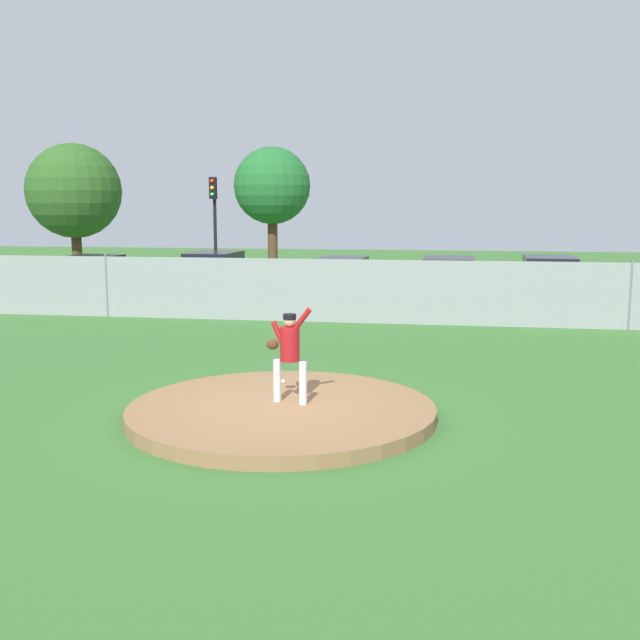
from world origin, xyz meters
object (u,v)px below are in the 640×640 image
at_px(pitcher_youth, 289,349).
at_px(traffic_light_near, 214,212).
at_px(parked_car_red, 449,283).
at_px(parked_car_champagne, 341,282).
at_px(parked_car_teal, 91,277).
at_px(parked_car_silver, 549,282).
at_px(baseball, 283,381).
at_px(parked_car_navy, 214,278).

xyz_separation_m(pitcher_youth, traffic_light_near, (-7.01, 18.56, 2.02)).
bearing_deg(traffic_light_near, parked_car_red, -24.96).
relative_size(pitcher_youth, parked_car_champagne, 0.39).
height_order(parked_car_red, parked_car_teal, parked_car_red).
height_order(parked_car_silver, traffic_light_near, traffic_light_near).
bearing_deg(parked_car_red, pitcher_youth, -100.78).
xyz_separation_m(parked_car_champagne, parked_car_teal, (-9.50, 0.43, -0.03)).
relative_size(parked_car_teal, traffic_light_near, 0.95).
bearing_deg(parked_car_champagne, baseball, -87.18).
distance_m(parked_car_teal, traffic_light_near, 6.01).
bearing_deg(parked_car_silver, parked_car_navy, -175.90).
distance_m(parked_car_champagne, traffic_light_near, 7.99).
xyz_separation_m(parked_car_red, parked_car_silver, (3.41, 0.72, 0.02)).
height_order(baseball, parked_car_navy, parked_car_navy).
bearing_deg(parked_car_red, parked_car_navy, -179.20).
bearing_deg(pitcher_youth, parked_car_champagne, 94.12).
relative_size(parked_car_silver, traffic_light_near, 0.95).
xyz_separation_m(parked_car_champagne, traffic_light_near, (-6.01, 4.70, 2.36)).
bearing_deg(baseball, traffic_light_near, 111.00).
distance_m(baseball, parked_car_champagne, 12.59).
distance_m(baseball, parked_car_teal, 16.47).
height_order(pitcher_youth, baseball, pitcher_youth).
distance_m(parked_car_silver, traffic_light_near, 13.82).
distance_m(parked_car_red, parked_car_teal, 13.17).
xyz_separation_m(parked_car_navy, parked_car_teal, (-4.89, 0.35, -0.08)).
height_order(parked_car_navy, parked_car_silver, parked_car_navy).
xyz_separation_m(baseball, traffic_light_near, (-6.63, 17.27, 2.89)).
bearing_deg(pitcher_youth, traffic_light_near, 110.69).
bearing_deg(pitcher_youth, parked_car_navy, 111.92).
height_order(pitcher_youth, parked_car_red, pitcher_youth).
bearing_deg(parked_car_silver, parked_car_red, -168.01).
height_order(parked_car_red, traffic_light_near, traffic_light_near).
distance_m(parked_car_teal, parked_car_silver, 16.59).
bearing_deg(parked_car_navy, parked_car_silver, 4.10).
bearing_deg(parked_car_silver, baseball, -115.60).
distance_m(parked_car_champagne, parked_car_silver, 7.14).
bearing_deg(pitcher_youth, parked_car_teal, 126.31).
distance_m(parked_car_champagne, parked_car_teal, 9.51).
bearing_deg(parked_car_navy, parked_car_teal, 175.96).
bearing_deg(parked_car_champagne, pitcher_youth, -85.88).
distance_m(parked_car_champagne, parked_car_navy, 4.61).
bearing_deg(baseball, parked_car_red, 76.54).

